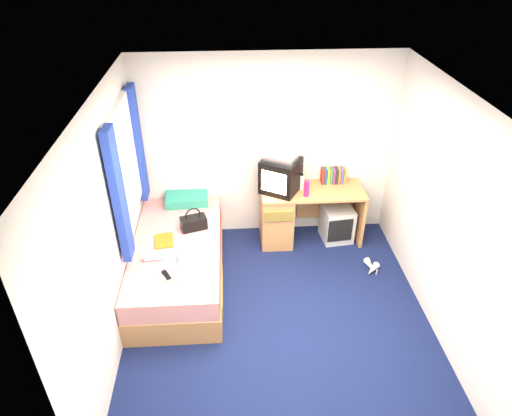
{
  "coord_description": "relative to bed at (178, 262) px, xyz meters",
  "views": [
    {
      "loc": [
        -0.46,
        -3.47,
        3.64
      ],
      "look_at": [
        -0.2,
        0.7,
        0.97
      ],
      "focal_mm": 32.0,
      "sensor_mm": 36.0,
      "label": 1
    }
  ],
  "objects": [
    {
      "name": "white_heels",
      "position": [
        2.31,
        0.02,
        -0.23
      ],
      "size": [
        0.22,
        0.3,
        0.09
      ],
      "color": "beige",
      "rests_on": "ground"
    },
    {
      "name": "picture_frame",
      "position": [
        2.08,
        0.93,
        0.55
      ],
      "size": [
        0.02,
        0.12,
        0.14
      ],
      "primitive_type": "cube",
      "rotation": [
        0.0,
        0.0,
        0.02
      ],
      "color": "black",
      "rests_on": "desk"
    },
    {
      "name": "ground",
      "position": [
        1.1,
        -0.7,
        -0.27
      ],
      "size": [
        3.4,
        3.4,
        0.0
      ],
      "primitive_type": "plane",
      "color": "#0C1438",
      "rests_on": "ground"
    },
    {
      "name": "storage_cube",
      "position": [
        2.02,
        0.71,
        -0.03
      ],
      "size": [
        0.42,
        0.42,
        0.47
      ],
      "primitive_type": "cube",
      "rotation": [
        0.0,
        0.0,
        0.11
      ],
      "color": "silver",
      "rests_on": "ground"
    },
    {
      "name": "handbag",
      "position": [
        0.19,
        0.28,
        0.35
      ],
      "size": [
        0.33,
        0.25,
        0.28
      ],
      "rotation": [
        0.0,
        0.0,
        0.31
      ],
      "color": "black",
      "rests_on": "bed"
    },
    {
      "name": "pink_water_bottle",
      "position": [
        1.56,
        0.58,
        0.58
      ],
      "size": [
        0.08,
        0.08,
        0.2
      ],
      "primitive_type": "cylinder",
      "rotation": [
        0.0,
        0.0,
        -0.28
      ],
      "color": "#CA1C6A",
      "rests_on": "desk"
    },
    {
      "name": "bed",
      "position": [
        0.0,
        0.0,
        0.0
      ],
      "size": [
        1.01,
        2.0,
        0.54
      ],
      "color": "tan",
      "rests_on": "ground"
    },
    {
      "name": "book_row",
      "position": [
        1.95,
        0.9,
        0.58
      ],
      "size": [
        0.31,
        0.13,
        0.2
      ],
      "color": "maroon",
      "rests_on": "desk"
    },
    {
      "name": "colour_swatch_fan",
      "position": [
        -0.02,
        -0.62,
        0.28
      ],
      "size": [
        0.23,
        0.13,
        0.01
      ],
      "primitive_type": "cube",
      "rotation": [
        0.0,
        0.0,
        -0.35
      ],
      "color": "gold",
      "rests_on": "bed"
    },
    {
      "name": "vcr",
      "position": [
        1.25,
        0.74,
        0.95
      ],
      "size": [
        0.45,
        0.41,
        0.07
      ],
      "primitive_type": "cube",
      "rotation": [
        0.0,
        0.0,
        -0.5
      ],
      "color": "#B6B6B8",
      "rests_on": "crt_tv"
    },
    {
      "name": "window_assembly",
      "position": [
        -0.45,
        0.2,
        1.15
      ],
      "size": [
        0.11,
        1.42,
        1.4
      ],
      "color": "silver",
      "rests_on": "room_shell"
    },
    {
      "name": "towel",
      "position": [
        0.2,
        -0.29,
        0.32
      ],
      "size": [
        0.29,
        0.24,
        0.09
      ],
      "primitive_type": "cube",
      "rotation": [
        0.0,
        0.0,
        -0.05
      ],
      "color": "silver",
      "rests_on": "bed"
    },
    {
      "name": "desk",
      "position": [
        1.39,
        0.74,
        0.14
      ],
      "size": [
        1.3,
        0.55,
        0.75
      ],
      "color": "tan",
      "rests_on": "ground"
    },
    {
      "name": "water_bottle",
      "position": [
        -0.21,
        -0.29,
        0.31
      ],
      "size": [
        0.21,
        0.1,
        0.07
      ],
      "primitive_type": "cylinder",
      "rotation": [
        0.0,
        1.57,
        0.13
      ],
      "color": "silver",
      "rests_on": "bed"
    },
    {
      "name": "aerosol_can",
      "position": [
        1.52,
        0.75,
        0.58
      ],
      "size": [
        0.07,
        0.07,
        0.2
      ],
      "primitive_type": "cylinder",
      "rotation": [
        0.0,
        0.0,
        0.23
      ],
      "color": "silver",
      "rests_on": "desk"
    },
    {
      "name": "crt_tv",
      "position": [
        1.25,
        0.74,
        0.7
      ],
      "size": [
        0.57,
        0.56,
        0.43
      ],
      "rotation": [
        0.0,
        0.0,
        -0.53
      ],
      "color": "black",
      "rests_on": "desk"
    },
    {
      "name": "magazine",
      "position": [
        -0.14,
        0.04,
        0.28
      ],
      "size": [
        0.25,
        0.31,
        0.01
      ],
      "primitive_type": "cube",
      "rotation": [
        0.0,
        0.0,
        0.14
      ],
      "color": "gold",
      "rests_on": "bed"
    },
    {
      "name": "remote_control",
      "position": [
        -0.05,
        -0.56,
        0.28
      ],
      "size": [
        0.12,
        0.17,
        0.02
      ],
      "primitive_type": "cube",
      "rotation": [
        0.0,
        0.0,
        0.48
      ],
      "color": "black",
      "rests_on": "bed"
    },
    {
      "name": "pillow",
      "position": [
        0.07,
        0.87,
        0.33
      ],
      "size": [
        0.56,
        0.37,
        0.12
      ],
      "primitive_type": "cube",
      "rotation": [
        0.0,
        0.0,
        0.06
      ],
      "color": "#176B99",
      "rests_on": "bed"
    },
    {
      "name": "room_shell",
      "position": [
        1.1,
        -0.7,
        1.18
      ],
      "size": [
        3.4,
        3.4,
        3.4
      ],
      "color": "white",
      "rests_on": "ground"
    }
  ]
}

